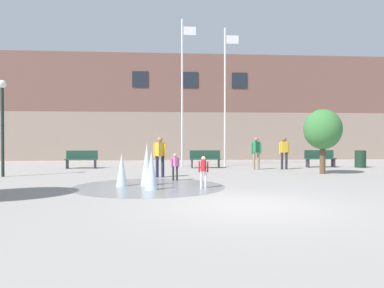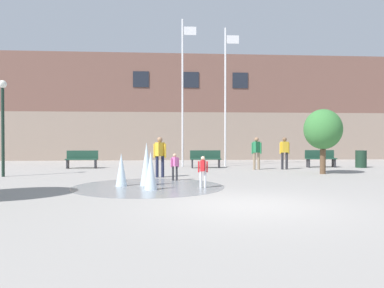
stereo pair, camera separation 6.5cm
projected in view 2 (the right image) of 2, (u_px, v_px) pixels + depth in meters
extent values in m
plane|color=gray|center=(246.00, 205.00, 8.57)|extent=(100.00, 100.00, 0.00)
cube|color=gray|center=(188.00, 136.00, 29.34)|extent=(36.00, 6.00, 3.38)
cube|color=brown|center=(188.00, 89.00, 29.29)|extent=(36.00, 6.00, 4.13)
cube|color=#1E232D|center=(141.00, 79.00, 26.02)|extent=(1.10, 0.06, 1.10)
cube|color=#1E232D|center=(191.00, 80.00, 26.27)|extent=(1.10, 0.06, 1.10)
cube|color=#1E232D|center=(240.00, 80.00, 26.53)|extent=(1.10, 0.06, 1.10)
cylinder|color=gray|center=(148.00, 187.00, 11.88)|extent=(4.83, 4.83, 0.01)
cone|color=silver|center=(147.00, 164.00, 12.16)|extent=(0.42, 0.42, 1.40)
cone|color=silver|center=(121.00, 170.00, 12.00)|extent=(0.37, 0.37, 1.07)
cone|color=silver|center=(151.00, 171.00, 11.13)|extent=(0.38, 0.38, 1.15)
cube|color=#28282D|center=(68.00, 164.00, 19.07)|extent=(0.06, 0.40, 0.44)
cube|color=#28282D|center=(96.00, 164.00, 19.17)|extent=(0.06, 0.40, 0.44)
cube|color=#1E4233|center=(82.00, 159.00, 19.12)|extent=(1.60, 0.44, 0.05)
cube|color=#1E4233|center=(82.00, 155.00, 19.31)|extent=(1.60, 0.04, 0.42)
cube|color=#28282D|center=(192.00, 164.00, 19.33)|extent=(0.06, 0.40, 0.44)
cube|color=#28282D|center=(219.00, 164.00, 19.44)|extent=(0.06, 0.40, 0.44)
cube|color=#1E4233|center=(206.00, 159.00, 19.38)|extent=(1.60, 0.44, 0.05)
cube|color=#1E4233|center=(205.00, 154.00, 19.58)|extent=(1.60, 0.04, 0.42)
cube|color=#28282D|center=(308.00, 163.00, 19.75)|extent=(0.06, 0.40, 0.44)
cube|color=#28282D|center=(334.00, 163.00, 19.85)|extent=(0.06, 0.40, 0.44)
cube|color=#1E4233|center=(321.00, 159.00, 19.79)|extent=(1.60, 0.44, 0.05)
cube|color=#1E4233|center=(319.00, 154.00, 19.99)|extent=(1.60, 0.04, 0.42)
cylinder|color=#28282D|center=(173.00, 173.00, 13.60)|extent=(0.07, 0.07, 0.52)
cylinder|color=#28282D|center=(177.00, 173.00, 13.61)|extent=(0.07, 0.07, 0.52)
cube|color=pink|center=(175.00, 162.00, 13.60)|extent=(0.21, 0.24, 0.33)
sphere|color=tan|center=(175.00, 155.00, 13.60)|extent=(0.13, 0.13, 0.13)
cylinder|color=pink|center=(171.00, 163.00, 13.59)|extent=(0.05, 0.05, 0.34)
cylinder|color=pink|center=(178.00, 163.00, 13.61)|extent=(0.05, 0.05, 0.34)
cylinder|color=#1E233D|center=(157.00, 167.00, 14.71)|extent=(0.12, 0.12, 0.84)
cylinder|color=#1E233D|center=(163.00, 167.00, 14.72)|extent=(0.12, 0.12, 0.84)
cube|color=gold|center=(160.00, 149.00, 14.70)|extent=(0.38, 0.38, 0.54)
sphere|color=#997051|center=(160.00, 140.00, 14.70)|extent=(0.21, 0.21, 0.21)
cylinder|color=gold|center=(154.00, 151.00, 14.69)|extent=(0.08, 0.08, 0.55)
cylinder|color=gold|center=(165.00, 151.00, 14.72)|extent=(0.08, 0.08, 0.55)
cylinder|color=#28282D|center=(282.00, 161.00, 18.46)|extent=(0.12, 0.12, 0.84)
cylinder|color=#28282D|center=(287.00, 161.00, 18.48)|extent=(0.12, 0.12, 0.84)
cube|color=gold|center=(285.00, 147.00, 18.46)|extent=(0.36, 0.24, 0.54)
sphere|color=brown|center=(285.00, 139.00, 18.46)|extent=(0.21, 0.21, 0.21)
cylinder|color=gold|center=(280.00, 148.00, 18.45)|extent=(0.08, 0.08, 0.55)
cylinder|color=gold|center=(289.00, 148.00, 18.48)|extent=(0.08, 0.08, 0.55)
cylinder|color=#89755B|center=(254.00, 161.00, 18.36)|extent=(0.12, 0.12, 0.84)
cylinder|color=#89755B|center=(259.00, 161.00, 18.38)|extent=(0.12, 0.12, 0.84)
cube|color=#237547|center=(257.00, 147.00, 18.36)|extent=(0.39, 0.36, 0.54)
sphere|color=#997051|center=(257.00, 139.00, 18.35)|extent=(0.21, 0.21, 0.21)
cylinder|color=#237547|center=(252.00, 148.00, 18.34)|extent=(0.08, 0.08, 0.55)
cylinder|color=#237547|center=(261.00, 148.00, 18.37)|extent=(0.08, 0.08, 0.55)
cylinder|color=silver|center=(201.00, 180.00, 11.57)|extent=(0.07, 0.07, 0.52)
cylinder|color=silver|center=(205.00, 179.00, 11.58)|extent=(0.07, 0.07, 0.52)
cube|color=red|center=(203.00, 166.00, 11.57)|extent=(0.19, 0.24, 0.33)
sphere|color=beige|center=(203.00, 158.00, 11.57)|extent=(0.13, 0.13, 0.13)
cylinder|color=red|center=(199.00, 167.00, 11.56)|extent=(0.05, 0.05, 0.34)
cylinder|color=red|center=(207.00, 167.00, 11.58)|extent=(0.05, 0.05, 0.34)
cylinder|color=silver|center=(183.00, 93.00, 20.36)|extent=(0.10, 0.10, 8.02)
cube|color=silver|center=(190.00, 31.00, 20.34)|extent=(0.70, 0.02, 0.45)
cylinder|color=silver|center=(225.00, 97.00, 20.54)|extent=(0.10, 0.10, 7.60)
cube|color=silver|center=(233.00, 39.00, 20.52)|extent=(0.70, 0.02, 0.45)
cylinder|color=#192D23|center=(3.00, 132.00, 14.96)|extent=(0.12, 0.12, 3.54)
sphere|color=white|center=(3.00, 84.00, 14.93)|extent=(0.32, 0.32, 0.32)
cylinder|color=#193323|center=(361.00, 159.00, 19.64)|extent=(0.56, 0.56, 0.90)
cylinder|color=brown|center=(323.00, 162.00, 16.15)|extent=(0.24, 0.24, 1.07)
ellipsoid|color=#387538|center=(323.00, 129.00, 16.13)|extent=(1.63, 1.63, 1.73)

